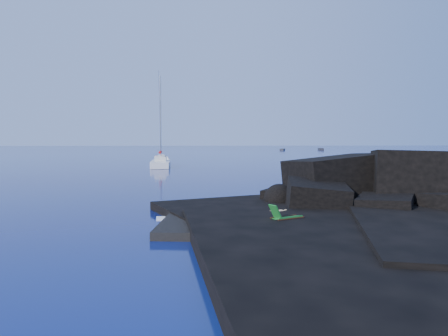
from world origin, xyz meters
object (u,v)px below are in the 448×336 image
object	(u,v)px
sailboat	(161,167)
marker_cone	(276,213)
deck_chair	(287,213)
distant_boat_b	(321,150)
distant_boat_a	(282,150)
sunbather	(278,213)

from	to	relation	value
sailboat	marker_cone	distance (m)	42.19
deck_chair	distant_boat_b	bearing A→B (deg)	45.61
distant_boat_a	sailboat	bearing A→B (deg)	-93.96
sunbather	distant_boat_a	xyz separation A→B (m)	(22.79, 117.93, -0.54)
sailboat	distant_boat_b	xyz separation A→B (m)	(45.18, 80.03, 0.00)
distant_boat_a	sunbather	bearing A→B (deg)	-82.43
sailboat	deck_chair	xyz separation A→B (m)	(9.15, -42.75, 0.86)
marker_cone	distant_boat_b	bearing A→B (deg)	73.36
sailboat	distant_boat_b	world-z (taller)	sailboat
distant_boat_a	deck_chair	bearing A→B (deg)	-82.23
sunbather	marker_cone	xyz separation A→B (m)	(-0.16, -0.42, 0.06)
sailboat	marker_cone	size ratio (longest dim) A/B	25.56
deck_chair	distant_boat_b	size ratio (longest dim) A/B	0.33
distant_boat_a	distant_boat_b	world-z (taller)	distant_boat_b
distant_boat_b	marker_cone	bearing A→B (deg)	-98.77
sunbather	marker_cone	distance (m)	0.45
deck_chair	sunbather	world-z (taller)	deck_chair
marker_cone	distant_boat_b	size ratio (longest dim) A/B	0.11
distant_boat_b	sailboat	bearing A→B (deg)	-111.58
deck_chair	distant_boat_a	bearing A→B (deg)	51.23
deck_chair	sunbather	distance (m)	1.96
sailboat	deck_chair	world-z (taller)	sailboat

